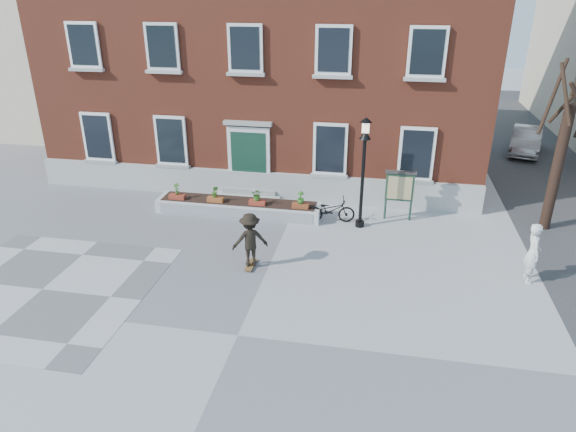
% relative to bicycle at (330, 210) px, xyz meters
% --- Properties ---
extents(ground, '(100.00, 100.00, 0.00)m').
position_rel_bicycle_xyz_m(ground, '(-1.47, -7.10, -0.46)').
color(ground, '#979799').
rests_on(ground, ground).
extents(checker_patch, '(6.00, 6.00, 0.01)m').
position_rel_bicycle_xyz_m(checker_patch, '(-7.47, -6.10, -0.46)').
color(checker_patch, '#5C5C5E').
rests_on(checker_patch, ground).
extents(distant_building, '(10.00, 12.00, 13.00)m').
position_rel_bicycle_xyz_m(distant_building, '(-19.47, 12.90, 6.04)').
color(distant_building, beige).
rests_on(distant_building, ground).
extents(bicycle, '(1.84, 0.91, 0.92)m').
position_rel_bicycle_xyz_m(bicycle, '(0.00, 0.00, 0.00)').
color(bicycle, black).
rests_on(bicycle, ground).
extents(parked_car, '(2.37, 4.19, 1.31)m').
position_rel_bicycle_xyz_m(parked_car, '(8.91, 10.45, 0.19)').
color(parked_car, '#ABADAF').
rests_on(parked_car, ground).
extents(bystander, '(0.45, 0.67, 1.81)m').
position_rel_bicycle_xyz_m(bystander, '(6.09, -3.04, 0.44)').
color(bystander, silver).
rests_on(bystander, ground).
extents(brick_building, '(18.40, 10.85, 12.60)m').
position_rel_bicycle_xyz_m(brick_building, '(-3.47, 6.88, 5.84)').
color(brick_building, brown).
rests_on(brick_building, ground).
extents(planter_assembly, '(6.20, 1.12, 1.15)m').
position_rel_bicycle_xyz_m(planter_assembly, '(-3.46, 0.08, -0.16)').
color(planter_assembly, silver).
rests_on(planter_assembly, ground).
extents(bare_tree, '(1.83, 1.83, 6.16)m').
position_rel_bicycle_xyz_m(bare_tree, '(7.53, 0.91, 2.33)').
color(bare_tree, black).
rests_on(bare_tree, ground).
extents(lamp_post, '(0.40, 0.40, 3.93)m').
position_rel_bicycle_xyz_m(lamp_post, '(1.08, -0.19, 2.08)').
color(lamp_post, black).
rests_on(lamp_post, ground).
extents(notice_board, '(1.10, 0.16, 1.87)m').
position_rel_bicycle_xyz_m(notice_board, '(2.39, 0.67, 0.80)').
color(notice_board, '#1B3727').
rests_on(notice_board, ground).
extents(skateboarder, '(1.25, 1.01, 1.76)m').
position_rel_bicycle_xyz_m(skateboarder, '(-2.01, -3.73, 0.45)').
color(skateboarder, brown).
rests_on(skateboarder, ground).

